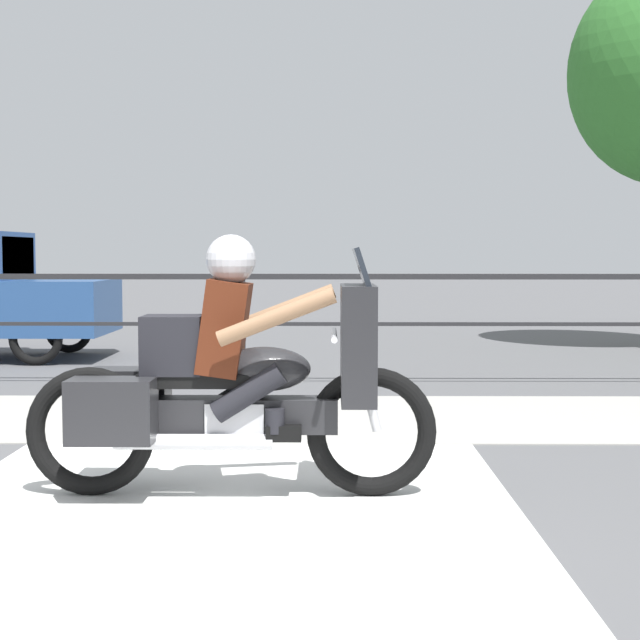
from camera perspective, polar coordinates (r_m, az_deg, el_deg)
The scene contains 5 objects.
ground_plane at distance 5.27m, azimuth -9.80°, elevation -11.83°, with size 120.00×120.00×0.00m, color #565659.
sidewalk_band at distance 8.56m, azimuth -5.69°, elevation -5.62°, with size 44.00×2.40×0.01m, color #A8A59E.
crosswalk_band at distance 5.03m, azimuth -6.40°, elevation -12.52°, with size 3.31×6.00×0.01m, color silver.
fence_railing at distance 10.52m, azimuth -4.50°, elevation 1.31°, with size 36.00×0.05×1.20m.
motorcycle at distance 5.74m, azimuth -5.16°, elevation -3.49°, with size 2.41×0.76×1.53m.
Camera 1 is at (0.93, -4.99, 1.43)m, focal length 55.00 mm.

